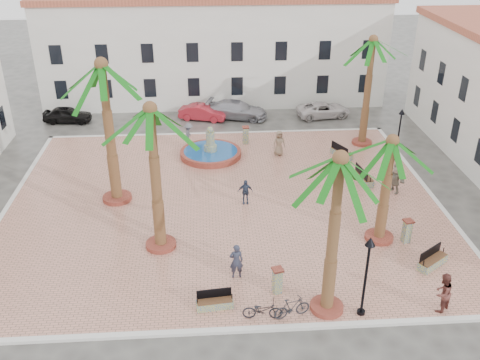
{
  "coord_description": "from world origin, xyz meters",
  "views": [
    {
      "loc": [
        -0.93,
        -28.3,
        16.35
      ],
      "look_at": [
        1.0,
        0.0,
        1.6
      ],
      "focal_mm": 40.0,
      "sensor_mm": 36.0,
      "label": 1
    }
  ],
  "objects_px": {
    "pedestrian_east": "(396,178)",
    "pedestrian_north": "(189,135)",
    "fountain": "(211,152)",
    "car_red": "(203,112)",
    "palm_ne": "(372,52)",
    "bench_ne": "(341,153)",
    "lamppost_s": "(368,263)",
    "bicycle_b": "(292,308)",
    "palm_nw": "(103,81)",
    "pedestrian_fountain_a": "(279,143)",
    "car_black": "(67,115)",
    "palm_sw": "(151,126)",
    "bench_e": "(364,178)",
    "lamppost_e": "(400,126)",
    "pedestrian_fountain_b": "(245,192)",
    "car_silver": "(237,110)",
    "litter_bin": "(328,299)",
    "bollard_e": "(407,231)",
    "bicycle_a": "(262,310)",
    "bollard_se": "(277,280)",
    "bench_se": "(432,261)",
    "bollard_n": "(246,135)",
    "bench_s": "(215,303)",
    "palm_s": "(339,177)",
    "palm_e": "(391,155)",
    "cyclist_a": "(236,261)",
    "cyclist_b": "(443,293)"
  },
  "relations": [
    {
      "from": "palm_nw",
      "to": "car_silver",
      "type": "relative_size",
      "value": 1.72
    },
    {
      "from": "palm_nw",
      "to": "lamppost_e",
      "type": "height_order",
      "value": "palm_nw"
    },
    {
      "from": "litter_bin",
      "to": "pedestrian_east",
      "type": "distance_m",
      "value": 12.17
    },
    {
      "from": "fountain",
      "to": "lamppost_e",
      "type": "xyz_separation_m",
      "value": [
        13.06,
        -1.47,
        2.26
      ]
    },
    {
      "from": "litter_bin",
      "to": "pedestrian_fountain_b",
      "type": "bearing_deg",
      "value": 107.63
    },
    {
      "from": "bench_ne",
      "to": "lamppost_s",
      "type": "height_order",
      "value": "lamppost_s"
    },
    {
      "from": "bench_se",
      "to": "pedestrian_fountain_a",
      "type": "height_order",
      "value": "pedestrian_fountain_a"
    },
    {
      "from": "litter_bin",
      "to": "cyclist_b",
      "type": "distance_m",
      "value": 5.0
    },
    {
      "from": "pedestrian_east",
      "to": "bench_s",
      "type": "bearing_deg",
      "value": -73.12
    },
    {
      "from": "bollard_se",
      "to": "bollard_e",
      "type": "height_order",
      "value": "bollard_e"
    },
    {
      "from": "bollard_n",
      "to": "car_black",
      "type": "distance_m",
      "value": 15.56
    },
    {
      "from": "lamppost_e",
      "to": "palm_s",
      "type": "bearing_deg",
      "value": -118.33
    },
    {
      "from": "pedestrian_north",
      "to": "pedestrian_east",
      "type": "relative_size",
      "value": 0.93
    },
    {
      "from": "fountain",
      "to": "car_red",
      "type": "distance_m",
      "value": 7.71
    },
    {
      "from": "pedestrian_fountain_a",
      "to": "car_black",
      "type": "xyz_separation_m",
      "value": [
        -16.68,
        8.02,
        -0.41
      ]
    },
    {
      "from": "bench_s",
      "to": "pedestrian_fountain_a",
      "type": "bearing_deg",
      "value": 66.42
    },
    {
      "from": "palm_sw",
      "to": "bench_e",
      "type": "height_order",
      "value": "palm_sw"
    },
    {
      "from": "palm_e",
      "to": "bollard_e",
      "type": "bearing_deg",
      "value": -15.87
    },
    {
      "from": "bicycle_b",
      "to": "palm_nw",
      "type": "bearing_deg",
      "value": 23.8
    },
    {
      "from": "pedestrian_fountain_a",
      "to": "palm_e",
      "type": "bearing_deg",
      "value": -82.96
    },
    {
      "from": "bollard_se",
      "to": "pedestrian_north",
      "type": "relative_size",
      "value": 0.76
    },
    {
      "from": "litter_bin",
      "to": "cyclist_a",
      "type": "distance_m",
      "value": 4.68
    },
    {
      "from": "lamppost_s",
      "to": "lamppost_e",
      "type": "height_order",
      "value": "lamppost_s"
    },
    {
      "from": "bollard_se",
      "to": "lamppost_e",
      "type": "bearing_deg",
      "value": 53.55
    },
    {
      "from": "palm_sw",
      "to": "litter_bin",
      "type": "height_order",
      "value": "palm_sw"
    },
    {
      "from": "bench_se",
      "to": "bench_ne",
      "type": "relative_size",
      "value": 0.93
    },
    {
      "from": "bench_ne",
      "to": "bollard_e",
      "type": "distance_m",
      "value": 10.95
    },
    {
      "from": "palm_s",
      "to": "lamppost_e",
      "type": "bearing_deg",
      "value": 61.67
    },
    {
      "from": "palm_ne",
      "to": "pedestrian_north",
      "type": "distance_m",
      "value": 14.39
    },
    {
      "from": "palm_ne",
      "to": "bicycle_b",
      "type": "distance_m",
      "value": 21.3
    },
    {
      "from": "bollard_e",
      "to": "bicycle_a",
      "type": "height_order",
      "value": "bollard_e"
    },
    {
      "from": "fountain",
      "to": "bollard_n",
      "type": "bearing_deg",
      "value": 38.39
    },
    {
      "from": "pedestrian_fountain_b",
      "to": "pedestrian_north",
      "type": "bearing_deg",
      "value": 111.86
    },
    {
      "from": "lamppost_s",
      "to": "car_silver",
      "type": "xyz_separation_m",
      "value": [
        -3.94,
        24.97,
        -2.14
      ]
    },
    {
      "from": "pedestrian_fountain_b",
      "to": "car_black",
      "type": "height_order",
      "value": "pedestrian_fountain_b"
    },
    {
      "from": "pedestrian_north",
      "to": "bench_e",
      "type": "bearing_deg",
      "value": -113.8
    },
    {
      "from": "cyclist_a",
      "to": "palm_e",
      "type": "bearing_deg",
      "value": -165.83
    },
    {
      "from": "palm_s",
      "to": "palm_e",
      "type": "relative_size",
      "value": 1.27
    },
    {
      "from": "bench_ne",
      "to": "palm_sw",
      "type": "bearing_deg",
      "value": 105.25
    },
    {
      "from": "car_silver",
      "to": "bollard_se",
      "type": "bearing_deg",
      "value": -162.72
    },
    {
      "from": "bench_e",
      "to": "bicycle_a",
      "type": "bearing_deg",
      "value": 139.24
    },
    {
      "from": "palm_s",
      "to": "car_silver",
      "type": "distance_m",
      "value": 25.42
    },
    {
      "from": "litter_bin",
      "to": "car_silver",
      "type": "xyz_separation_m",
      "value": [
        -2.58,
        24.34,
        0.22
      ]
    },
    {
      "from": "pedestrian_east",
      "to": "pedestrian_north",
      "type": "bearing_deg",
      "value": -146.09
    },
    {
      "from": "bench_se",
      "to": "bench_ne",
      "type": "bearing_deg",
      "value": 61.37
    },
    {
      "from": "bollard_n",
      "to": "litter_bin",
      "type": "relative_size",
      "value": 1.8
    },
    {
      "from": "bollard_e",
      "to": "pedestrian_fountain_b",
      "type": "distance_m",
      "value": 9.53
    },
    {
      "from": "palm_sw",
      "to": "litter_bin",
      "type": "bearing_deg",
      "value": -33.74
    },
    {
      "from": "palm_nw",
      "to": "palm_ne",
      "type": "height_order",
      "value": "palm_nw"
    },
    {
      "from": "car_black",
      "to": "lamppost_s",
      "type": "bearing_deg",
      "value": -139.4
    }
  ]
}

